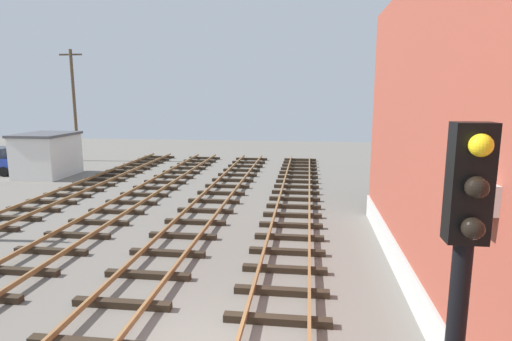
# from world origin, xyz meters

# --- Properties ---
(signal_mast) EXTENTS (0.36, 0.40, 4.94)m
(signal_mast) POSITION_xyz_m (3.51, -3.56, 3.12)
(signal_mast) COLOR black
(signal_mast) RESTS_ON ground
(control_hut) EXTENTS (3.00, 3.80, 2.76)m
(control_hut) POSITION_xyz_m (-14.54, 17.42, 1.39)
(control_hut) COLOR silver
(control_hut) RESTS_ON ground
(utility_pole_far) EXTENTS (1.80, 0.24, 8.57)m
(utility_pole_far) POSITION_xyz_m (-16.05, 23.67, 4.48)
(utility_pole_far) COLOR brown
(utility_pole_far) RESTS_ON ground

